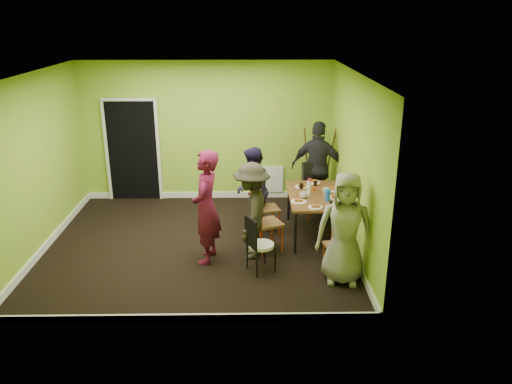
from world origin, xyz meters
The scene contains 28 objects.
ground centered at (0.00, 0.00, 0.00)m, with size 5.00×5.00×0.00m, color black.
room_walls centered at (-0.02, 0.04, 0.99)m, with size 5.04×4.54×2.82m.
dining_table centered at (1.96, 0.34, 0.70)m, with size 0.90×1.50×0.75m.
chair_left_far centered at (1.07, 0.47, 0.53)m, with size 0.48×0.48×0.95m.
chair_left_near centered at (1.05, -0.26, 0.58)m, with size 0.56×0.56×1.03m.
chair_back_end centered at (2.06, 1.32, 0.72)m, with size 0.48×0.55×1.01m.
chair_front_end centered at (2.16, -0.98, 0.48)m, with size 0.41×0.42×0.85m.
chair_bentwood centered at (0.96, -0.94, 0.49)m, with size 0.46×0.46×0.88m.
easel centered at (2.20, 1.79, 0.79)m, with size 0.64×0.60×1.61m.
plate_near_left centered at (1.77, 0.73, 0.76)m, with size 0.24×0.24×0.01m, color white.
plate_near_right centered at (1.65, 0.00, 0.76)m, with size 0.25×0.25×0.01m, color white.
plate_far_back centered at (2.01, 0.97, 0.76)m, with size 0.25×0.25×0.01m, color white.
plate_far_front centered at (1.89, -0.25, 0.76)m, with size 0.23×0.23×0.01m, color white.
plate_wall_back centered at (2.28, 0.56, 0.76)m, with size 0.27×0.27×0.01m, color white.
plate_wall_front centered at (2.28, 0.17, 0.76)m, with size 0.26×0.26×0.01m, color white.
thermos centered at (1.86, 0.36, 0.87)m, with size 0.06×0.06×0.25m, color white.
blue_bottle centered at (2.12, 0.04, 0.85)m, with size 0.09×0.09×0.20m, color blue.
orange_bottle centered at (1.96, 0.51, 0.79)m, with size 0.04×0.04×0.07m, color #D24513.
glass_mid centered at (1.76, 0.64, 0.80)m, with size 0.07×0.07×0.09m, color black.
glass_back centered at (2.02, 0.80, 0.79)m, with size 0.06×0.06×0.09m, color black.
glass_front centered at (2.15, -0.20, 0.79)m, with size 0.06×0.06×0.09m, color black.
cup_a centered at (1.74, 0.18, 0.80)m, with size 0.13×0.13×0.10m, color white.
cup_b centered at (2.14, 0.40, 0.80)m, with size 0.10×0.10×0.09m, color white.
person_standing centered at (0.19, -0.55, 0.88)m, with size 0.64×0.42×1.77m, color #5A0F2C.
person_left_far centered at (0.90, 0.60, 0.75)m, with size 0.73×0.57×1.50m, color #1A1434.
person_left_near centered at (0.88, -0.43, 0.77)m, with size 0.99×0.57×1.54m, color #2B261C.
person_back_end centered at (2.15, 1.44, 0.89)m, with size 1.04×0.43×1.77m, color black.
person_front_end centered at (2.17, -1.23, 0.82)m, with size 0.80×0.52×1.63m, color gray.
Camera 1 is at (0.83, -7.56, 3.66)m, focal length 35.00 mm.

